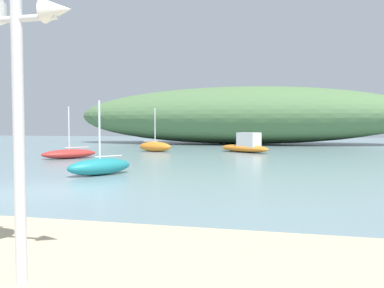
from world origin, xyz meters
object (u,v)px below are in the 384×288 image
Objects in this scene: motorboat_far_left at (246,145)px; sailboat_by_sandbar at (100,166)px; sailboat_inner_mooring at (69,154)px; sailboat_near_shore at (155,146)px.

sailboat_by_sandbar is (-4.48, -14.33, -0.17)m from motorboat_far_left.
motorboat_far_left is 1.31× the size of sailboat_inner_mooring.
motorboat_far_left is 1.49× the size of sailboat_by_sandbar.
sailboat_near_shore is at bearing 99.41° from sailboat_by_sandbar.
sailboat_near_shore is at bearing 66.41° from sailboat_inner_mooring.
sailboat_by_sandbar is at bearing -107.38° from motorboat_far_left.
sailboat_inner_mooring is at bearing -142.02° from motorboat_far_left.
sailboat_near_shore is 0.77× the size of motorboat_far_left.
sailboat_near_shore is 1.00× the size of sailboat_inner_mooring.
sailboat_near_shore reaches higher than sailboat_inner_mooring.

